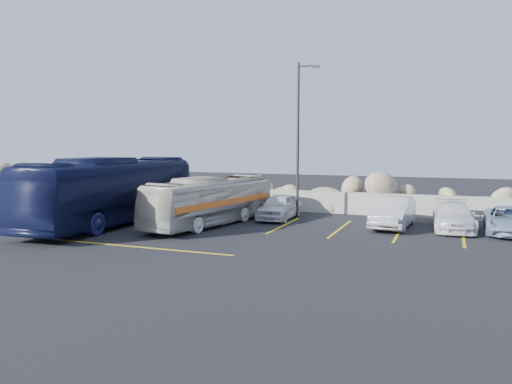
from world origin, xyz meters
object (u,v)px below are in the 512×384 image
(tour_coach, at_px, (113,191))
(car_a, at_px, (279,207))
(car_b, at_px, (393,212))
(car_d, at_px, (509,221))
(vintage_bus, at_px, (211,201))
(lamppost, at_px, (299,136))
(car_c, at_px, (454,216))

(tour_coach, height_order, car_a, tour_coach)
(car_a, bearing_deg, car_b, -5.48)
(tour_coach, relative_size, car_d, 2.79)
(vintage_bus, bearing_deg, car_a, 58.70)
(tour_coach, bearing_deg, lamppost, 29.40)
(vintage_bus, bearing_deg, car_b, 25.83)
(vintage_bus, bearing_deg, lamppost, 57.52)
(vintage_bus, distance_m, tour_coach, 4.82)
(tour_coach, bearing_deg, car_b, 13.32)
(car_a, xyz_separation_m, car_d, (10.59, -0.33, -0.08))
(lamppost, relative_size, car_a, 2.09)
(vintage_bus, xyz_separation_m, tour_coach, (-4.60, -1.39, 0.46))
(car_a, bearing_deg, car_c, -1.88)
(vintage_bus, distance_m, car_c, 11.19)
(vintage_bus, height_order, car_a, vintage_bus)
(car_d, bearing_deg, car_b, -177.22)
(lamppost, relative_size, tour_coach, 0.69)
(car_a, distance_m, car_c, 8.37)
(vintage_bus, bearing_deg, car_d, 20.57)
(tour_coach, xyz_separation_m, car_a, (7.07, 4.24, -0.96))
(lamppost, relative_size, vintage_bus, 0.97)
(car_b, distance_m, car_d, 4.85)
(car_c, bearing_deg, tour_coach, -168.48)
(vintage_bus, distance_m, car_b, 8.57)
(tour_coach, xyz_separation_m, car_c, (15.44, 4.09, -0.99))
(car_b, xyz_separation_m, car_d, (4.84, 0.14, -0.13))
(car_c, xyz_separation_m, car_d, (2.22, -0.18, -0.04))
(lamppost, bearing_deg, tour_coach, -147.51)
(lamppost, height_order, car_a, lamppost)
(car_d, bearing_deg, car_a, 179.38)
(tour_coach, distance_m, car_c, 16.00)
(lamppost, bearing_deg, vintage_bus, -132.13)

